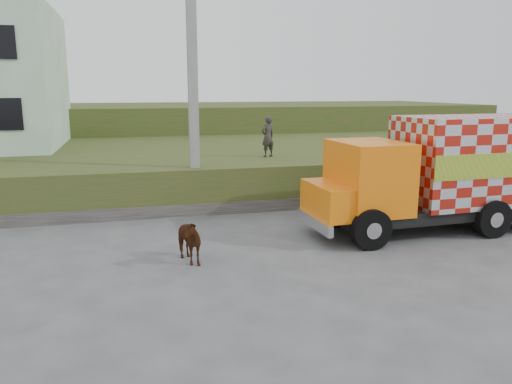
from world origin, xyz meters
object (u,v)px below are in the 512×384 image
object	(u,v)px
utility_pole	(193,87)
cow	(185,240)
pedestrian	(268,137)
cargo_truck	(445,172)

from	to	relation	value
utility_pole	cow	xyz separation A→B (m)	(-0.90, -4.89, -3.53)
utility_pole	pedestrian	world-z (taller)	utility_pole
cargo_truck	cow	world-z (taller)	cargo_truck
cow	pedestrian	distance (m)	8.03
utility_pole	cargo_truck	world-z (taller)	utility_pole
cow	cargo_truck	bearing A→B (deg)	-10.05
cargo_truck	cow	distance (m)	7.76
cargo_truck	cow	size ratio (longest dim) A/B	5.69
utility_pole	pedestrian	xyz separation A→B (m)	(3.02, 1.90, -1.81)
utility_pole	cow	distance (m)	6.10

